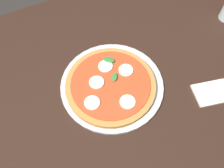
% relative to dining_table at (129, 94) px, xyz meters
% --- Properties ---
extents(ground_plane, '(6.00, 6.00, 0.00)m').
position_rel_dining_table_xyz_m(ground_plane, '(0.00, 0.00, -0.65)').
color(ground_plane, '#2D2B28').
extents(dining_table, '(1.34, 1.15, 0.74)m').
position_rel_dining_table_xyz_m(dining_table, '(0.00, 0.00, 0.00)').
color(dining_table, black).
rests_on(dining_table, ground_plane).
extents(serving_tray, '(0.37, 0.37, 0.01)m').
position_rel_dining_table_xyz_m(serving_tray, '(-0.06, 0.02, 0.09)').
color(serving_tray, silver).
rests_on(serving_tray, dining_table).
extents(pizza, '(0.32, 0.32, 0.03)m').
position_rel_dining_table_xyz_m(pizza, '(-0.07, 0.02, 0.11)').
color(pizza, '#C6843F').
rests_on(pizza, serving_tray).
extents(napkin, '(0.15, 0.12, 0.01)m').
position_rel_dining_table_xyz_m(napkin, '(0.24, -0.17, 0.09)').
color(napkin, white).
rests_on(napkin, dining_table).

